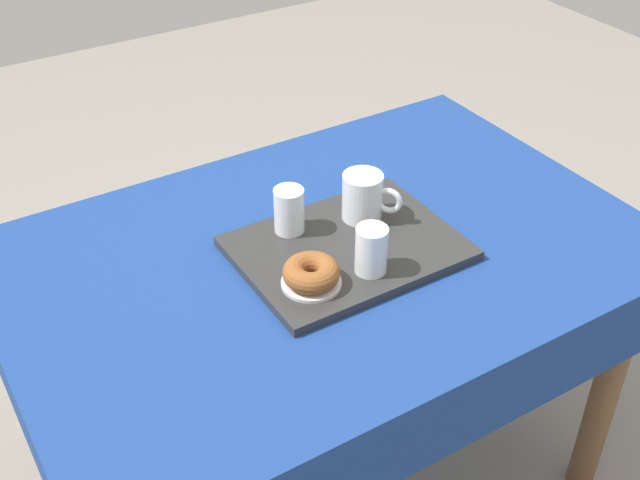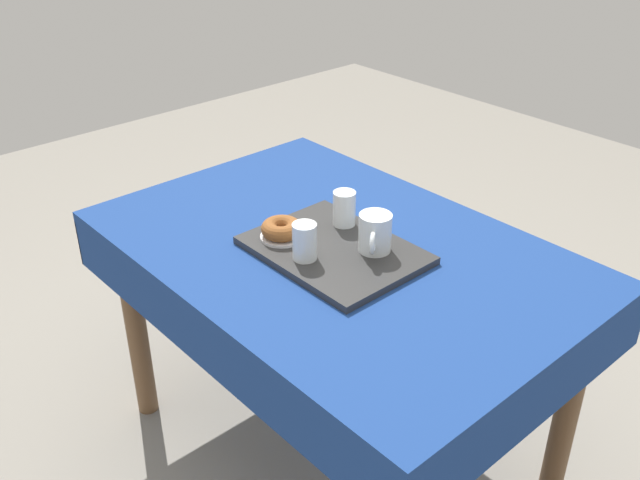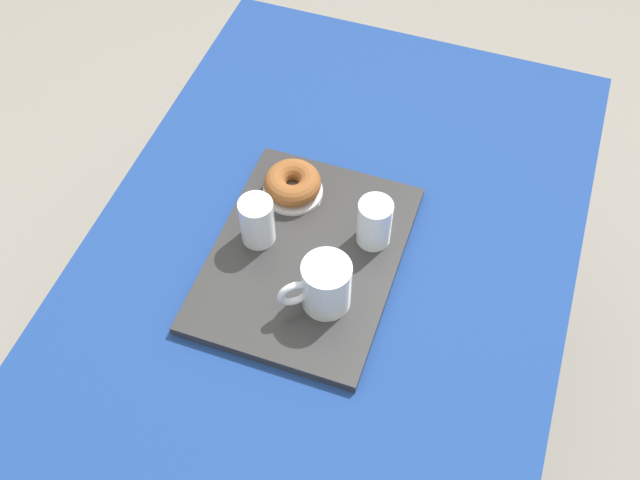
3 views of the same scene
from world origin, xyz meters
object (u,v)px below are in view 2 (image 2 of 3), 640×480
at_px(dining_table, 336,281).
at_px(tea_mug_left, 375,234).
at_px(water_glass_far, 305,243).
at_px(serving_tray, 334,250).
at_px(sugar_donut_left, 281,228).
at_px(donut_plate_left, 282,237).
at_px(water_glass_near, 344,210).

distance_m(dining_table, tea_mug_left, 0.20).
height_order(dining_table, water_glass_far, water_glass_far).
relative_size(dining_table, serving_tray, 2.98).
distance_m(dining_table, sugar_donut_left, 0.21).
bearing_deg(dining_table, water_glass_far, 97.86).
bearing_deg(dining_table, donut_plate_left, 45.62).
bearing_deg(water_glass_near, sugar_donut_left, 73.00).
bearing_deg(water_glass_far, tea_mug_left, -119.36).
distance_m(dining_table, water_glass_far, 0.21).
relative_size(water_glass_near, sugar_donut_left, 0.89).
bearing_deg(water_glass_near, tea_mug_left, 165.71).
xyz_separation_m(water_glass_far, donut_plate_left, (0.12, -0.02, -0.04)).
xyz_separation_m(water_glass_near, sugar_donut_left, (0.05, 0.17, -0.01)).
relative_size(dining_table, water_glass_near, 13.46).
xyz_separation_m(donut_plate_left, sugar_donut_left, (0.00, 0.00, 0.02)).
relative_size(donut_plate_left, sugar_donut_left, 1.06).
bearing_deg(water_glass_far, donut_plate_left, -10.51).
distance_m(tea_mug_left, donut_plate_left, 0.25).
relative_size(serving_tray, sugar_donut_left, 4.03).
bearing_deg(sugar_donut_left, serving_tray, -150.75).
distance_m(serving_tray, tea_mug_left, 0.12).
bearing_deg(water_glass_far, sugar_donut_left, -10.51).
bearing_deg(donut_plate_left, serving_tray, -150.75).
bearing_deg(sugar_donut_left, water_glass_near, -107.00).
bearing_deg(sugar_donut_left, tea_mug_left, -146.80).
bearing_deg(water_glass_far, serving_tray, -94.97).
distance_m(dining_table, serving_tray, 0.12).
xyz_separation_m(dining_table, sugar_donut_left, (0.10, 0.10, 0.15)).
height_order(serving_tray, tea_mug_left, tea_mug_left).
relative_size(tea_mug_left, sugar_donut_left, 1.05).
bearing_deg(donut_plate_left, tea_mug_left, -146.80).
distance_m(tea_mug_left, sugar_donut_left, 0.24).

